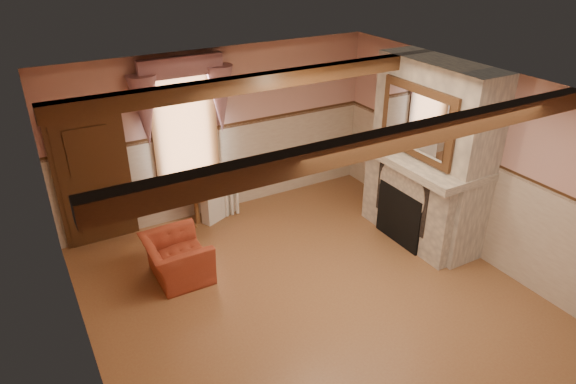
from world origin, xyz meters
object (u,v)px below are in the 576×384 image
radiator (219,201)px  oil_lamp (407,139)px  armchair (177,258)px  bowl (413,148)px  side_table (197,208)px  mantel_clock (388,132)px

radiator → oil_lamp: size_ratio=2.50×
armchair → bowl: bowl is taller
armchair → side_table: (0.77, 1.29, -0.03)m
mantel_clock → oil_lamp: oil_lamp is taller
oil_lamp → radiator: bearing=144.5°
radiator → bowl: bowl is taller
side_table → bowl: bearing=-33.7°
side_table → bowl: bowl is taller
side_table → oil_lamp: (2.86, -1.75, 1.29)m
radiator → mantel_clock: mantel_clock is taller
radiator → bowl: bearing=-62.4°
radiator → mantel_clock: 3.03m
bowl → radiator: bearing=142.1°
armchair → mantel_clock: (3.63, -0.01, 1.21)m
armchair → oil_lamp: size_ratio=3.37×
oil_lamp → bowl: bearing=-90.0°
bowl → mantel_clock: bearing=90.0°
armchair → mantel_clock: size_ratio=3.93×
side_table → radiator: size_ratio=0.79×
radiator → oil_lamp: 3.27m
armchair → bowl: bearing=-99.5°
radiator → mantel_clock: size_ratio=2.92×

